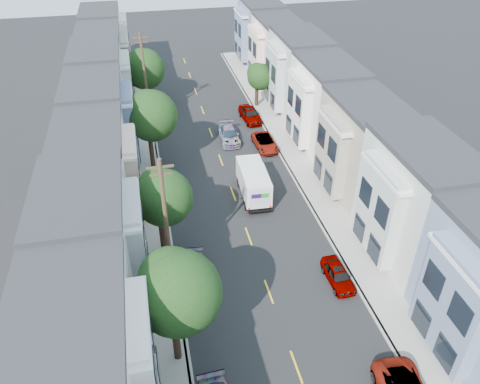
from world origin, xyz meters
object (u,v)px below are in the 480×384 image
Objects in this scene: tree_e at (144,69)px; fedex_truck at (253,182)px; tree_far_r at (259,77)px; utility_pole_far at (145,79)px; tree_c at (162,198)px; parked_right_b at (338,275)px; tree_b at (176,293)px; parked_right_c at (265,143)px; parked_right_d at (250,114)px; tree_d at (151,116)px; parked_left_c at (194,278)px; parked_left_d at (177,194)px; utility_pole_near at (167,227)px; lead_sedan at (229,135)px.

fedex_truck is at bearing -69.29° from tree_e.
tree_far_r is 13.40m from utility_pole_far.
tree_c is 13.29m from parked_right_b.
tree_b is at bearing -90.00° from tree_e.
tree_far_r is (13.20, -2.62, -1.05)m from tree_e.
tree_c is 0.70× the size of utility_pole_far.
parked_right_c is (11.20, 23.38, -4.77)m from tree_b.
fedex_truck reaches higher than parked_right_d.
parked_right_b is at bearing -58.41° from tree_d.
fedex_truck is at bearing -112.49° from parked_right_c.
parked_left_c is 1.24× the size of parked_right_b.
tree_b reaches higher than fedex_truck.
tree_c is 7.90m from parked_left_d.
tree_e reaches higher than parked_left_c.
parked_right_d is (9.80, 24.38, 0.06)m from parked_left_c.
fedex_truck is 1.20× the size of parked_right_d.
tree_d reaches higher than tree_far_r.
tree_c is 0.90× the size of tree_d.
tree_c is at bearing 90.05° from utility_pole_near.
tree_far_r is (13.20, 11.63, -1.70)m from tree_d.
utility_pole_far reaches higher than tree_b.
parked_right_b is 0.86× the size of parked_right_c.
parked_left_d is (1.40, 10.13, -4.52)m from utility_pole_near.
utility_pole_near is at bearing -90.00° from utility_pole_far.
tree_e reaches higher than parked_right_c.
parked_right_d is (11.20, 29.99, -4.62)m from tree_b.
tree_d is 1.65× the size of parked_right_d.
fedex_truck is 15.13m from parked_right_d.
parked_left_c is (1.40, -0.31, -4.45)m from utility_pole_near.
tree_c is 3.64m from utility_pole_near.
utility_pole_near reaches higher than parked_right_c.
utility_pole_far is at bearing -89.98° from tree_e.
tree_c reaches higher than tree_far_r.
tree_c is at bearing 115.59° from parked_left_c.
parked_right_c is 6.61m from parked_right_d.
tree_e is 1.83× the size of parked_left_d.
fedex_truck reaches higher than lead_sedan.
parked_right_d is at bearing 80.34° from fedex_truck.
tree_c reaches higher than parked_right_b.
tree_c is 1.49× the size of parked_right_d.
fedex_truck is at bearing 49.45° from utility_pole_near.
parked_left_c is (-11.80, -28.07, -2.95)m from tree_far_r.
tree_d is at bearing -149.51° from parked_right_d.
utility_pole_near reaches higher than parked_left_c.
utility_pole_near reaches higher than parked_left_d.
tree_e is 13.49m from tree_far_r.
utility_pole_far is 2.59× the size of parked_left_d.
tree_b is 1.71× the size of lead_sedan.
parked_right_b is at bearing -4.31° from parked_left_c.
fedex_truck is (-5.23, -18.45, -2.14)m from tree_far_r.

